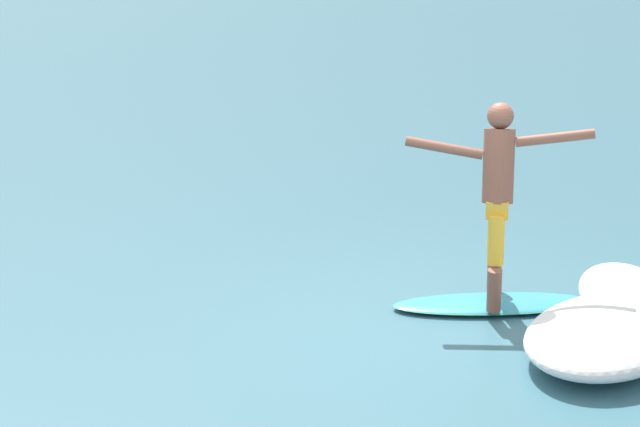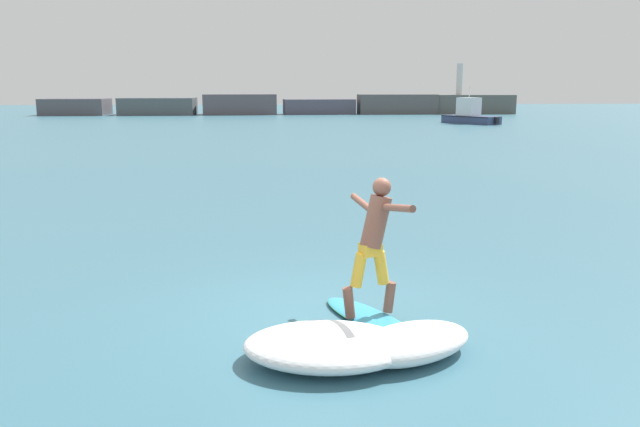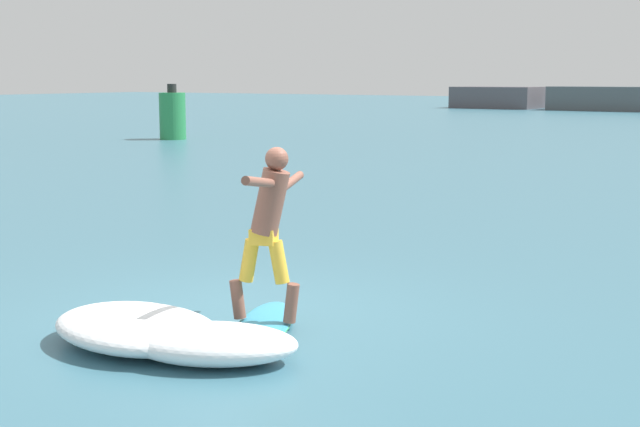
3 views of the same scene
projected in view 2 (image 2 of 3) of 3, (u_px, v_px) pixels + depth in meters
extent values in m
plane|color=#3B6C7E|center=(327.00, 315.00, 8.43)|extent=(200.00, 200.00, 0.00)
cube|color=#524E54|center=(76.00, 107.00, 67.19)|extent=(6.69, 4.52, 1.73)
cube|color=#4F5558|center=(158.00, 106.00, 67.84)|extent=(7.94, 4.77, 1.81)
cube|color=#584F56|center=(239.00, 104.00, 68.46)|extent=(8.16, 4.39, 2.18)
cube|color=#514C5A|center=(319.00, 107.00, 69.17)|extent=(7.99, 3.48, 1.63)
cube|color=#555353|center=(397.00, 104.00, 69.78)|extent=(8.75, 3.02, 2.15)
cube|color=#565752|center=(474.00, 104.00, 70.44)|extent=(8.93, 3.55, 2.09)
cylinder|color=silver|center=(460.00, 79.00, 69.76)|extent=(0.70, 0.70, 3.45)
ellipsoid|color=#379BC1|center=(369.00, 318.00, 8.21)|extent=(1.33, 1.88, 0.08)
ellipsoid|color=#379BC1|center=(416.00, 342.00, 7.43)|extent=(0.38, 0.37, 0.07)
ellipsoid|color=#339E56|center=(369.00, 318.00, 8.21)|extent=(1.35, 1.90, 0.04)
cone|color=black|center=(338.00, 308.00, 8.86)|extent=(0.07, 0.07, 0.14)
cone|color=black|center=(334.00, 313.00, 8.67)|extent=(0.07, 0.07, 0.14)
cone|color=black|center=(351.00, 309.00, 8.83)|extent=(0.07, 0.07, 0.14)
cylinder|color=brown|center=(390.00, 297.00, 8.26)|extent=(0.21, 0.18, 0.42)
cylinder|color=gold|center=(381.00, 268.00, 8.13)|extent=(0.26, 0.21, 0.46)
cylinder|color=brown|center=(349.00, 303.00, 8.05)|extent=(0.21, 0.18, 0.42)
cylinder|color=gold|center=(359.00, 270.00, 8.01)|extent=(0.26, 0.21, 0.46)
cube|color=gold|center=(370.00, 249.00, 8.02)|extent=(0.31, 0.27, 0.16)
cylinder|color=brown|center=(376.00, 221.00, 7.98)|extent=(0.48, 0.39, 0.71)
sphere|color=brown|center=(382.00, 187.00, 7.91)|extent=(0.24, 0.24, 0.24)
cylinder|color=brown|center=(363.00, 204.00, 8.41)|extent=(0.29, 0.70, 0.21)
cylinder|color=brown|center=(399.00, 208.00, 7.50)|extent=(0.29, 0.70, 0.20)
cube|color=#37456B|center=(471.00, 120.00, 51.65)|extent=(4.11, 5.08, 0.65)
cone|color=#37456B|center=(445.00, 118.00, 53.85)|extent=(1.01, 1.08, 0.65)
cube|color=black|center=(471.00, 116.00, 51.59)|extent=(4.13, 5.07, 0.08)
cube|color=silver|center=(469.00, 107.00, 51.65)|extent=(1.96, 2.07, 1.48)
cube|color=#232D38|center=(461.00, 104.00, 52.26)|extent=(0.88, 0.58, 0.74)
cylinder|color=silver|center=(469.00, 92.00, 51.41)|extent=(0.06, 0.06, 0.90)
cube|color=black|center=(497.00, 121.00, 49.62)|extent=(0.45, 0.43, 0.52)
ellipsoid|color=white|center=(327.00, 346.00, 6.96)|extent=(1.99, 1.46, 0.36)
ellipsoid|color=white|center=(411.00, 343.00, 7.05)|extent=(1.79, 1.47, 0.36)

